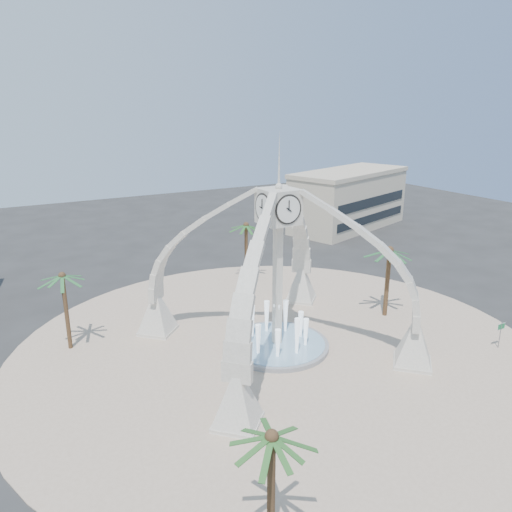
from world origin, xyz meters
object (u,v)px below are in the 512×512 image
palm_north (246,226)px  fountain (277,344)px  street_sign (501,330)px  palm_west (62,277)px  palm_east (390,251)px  palm_south (272,438)px  clock_tower (278,268)px

palm_north → fountain: bearing=-109.9°
street_sign → palm_west: bearing=152.7°
fountain → palm_east: size_ratio=1.17×
street_sign → fountain: bearing=152.2°
fountain → street_sign: (14.72, -8.51, 1.28)m
palm_south → palm_east: bearing=36.3°
street_sign → palm_south: bearing=-162.5°
palm_east → clock_tower: bearing=-177.8°
clock_tower → palm_south: clock_tower is taller
palm_east → palm_west: 26.39m
palm_east → street_sign: size_ratio=3.12×
palm_north → palm_south: 33.51m
palm_east → palm_north: (-6.18, 14.33, -0.07)m
palm_north → palm_south: (-15.06, -29.93, -0.53)m
palm_east → palm_north: palm_east is taller
fountain → street_sign: size_ratio=3.65×
clock_tower → fountain: size_ratio=2.24×
palm_east → street_sign: 10.47m
palm_east → street_sign: (3.18, -8.95, -4.39)m
clock_tower → palm_west: 15.84m
fountain → palm_south: size_ratio=1.31×
fountain → palm_north: bearing=70.1°
palm_south → street_sign: size_ratio=2.79×
fountain → palm_south: 18.70m
palm_south → fountain: bearing=57.4°
palm_west → palm_north: bearing=20.3°
fountain → street_sign: bearing=-30.0°
palm_east → palm_west: (-25.39, 7.21, -0.14)m
fountain → palm_north: (5.36, 14.77, 5.60)m
street_sign → palm_east: bearing=111.8°
clock_tower → palm_south: 18.04m
palm_west → clock_tower: bearing=-28.9°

